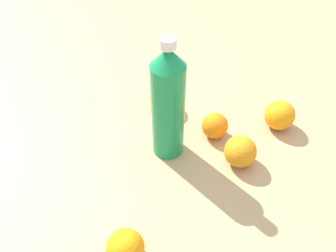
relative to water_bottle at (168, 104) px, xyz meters
name	(u,v)px	position (x,y,z in m)	size (l,w,h in m)	color
ground_plane	(179,148)	(0.02, -0.02, -0.15)	(2.40, 2.40, 0.00)	tan
water_bottle	(168,104)	(0.00, 0.00, 0.00)	(0.08, 0.08, 0.32)	#198C4C
orange_0	(215,126)	(0.11, -0.06, -0.12)	(0.07, 0.07, 0.07)	orange
orange_1	(163,97)	(0.11, 0.11, -0.11)	(0.08, 0.08, 0.08)	orange
orange_2	(240,151)	(0.08, -0.16, -0.11)	(0.08, 0.08, 0.08)	orange
orange_3	(280,115)	(0.25, -0.17, -0.11)	(0.08, 0.08, 0.08)	orange
orange_4	(125,248)	(-0.27, -0.12, -0.11)	(0.07, 0.07, 0.07)	orange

